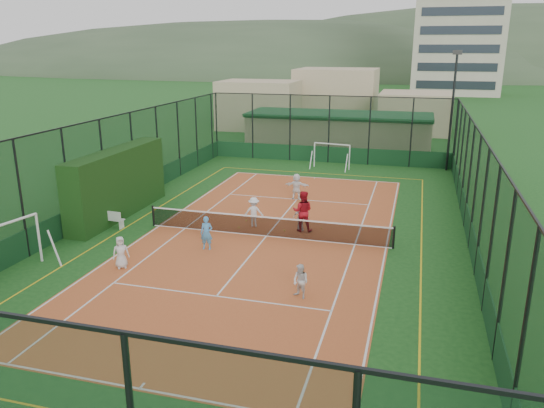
% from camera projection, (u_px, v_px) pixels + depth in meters
% --- Properties ---
extents(ground, '(300.00, 300.00, 0.00)m').
position_uv_depth(ground, '(266.00, 236.00, 24.70)').
color(ground, '#1A4C1B').
rests_on(ground, ground).
extents(court_slab, '(11.17, 23.97, 0.01)m').
position_uv_depth(court_slab, '(266.00, 236.00, 24.69)').
color(court_slab, '#B04D27').
rests_on(court_slab, ground).
extents(tennis_net, '(11.67, 0.12, 1.06)m').
position_uv_depth(tennis_net, '(266.00, 226.00, 24.54)').
color(tennis_net, black).
rests_on(tennis_net, ground).
extents(perimeter_fence, '(18.12, 34.12, 5.00)m').
position_uv_depth(perimeter_fence, '(266.00, 185.00, 23.98)').
color(perimeter_fence, black).
rests_on(perimeter_fence, ground).
extents(floodlight_ne, '(0.60, 0.26, 8.25)m').
position_uv_depth(floodlight_ne, '(452.00, 112.00, 36.64)').
color(floodlight_ne, black).
rests_on(floodlight_ne, ground).
extents(clubhouse, '(15.20, 7.20, 3.15)m').
position_uv_depth(clubhouse, '(338.00, 132.00, 44.55)').
color(clubhouse, tan).
rests_on(clubhouse, ground).
extents(apartment_tower, '(15.00, 12.00, 30.00)m').
position_uv_depth(apartment_tower, '(461.00, 7.00, 93.02)').
color(apartment_tower, beige).
rests_on(apartment_tower, ground).
extents(distant_hills, '(200.00, 60.00, 24.00)m').
position_uv_depth(distant_hills, '(401.00, 74.00, 163.17)').
color(distant_hills, '#384C33').
rests_on(distant_hills, ground).
extents(hedge_left, '(1.19, 7.92, 3.46)m').
position_uv_depth(hedge_left, '(118.00, 183.00, 27.34)').
color(hedge_left, black).
rests_on(hedge_left, ground).
extents(white_bench, '(1.64, 0.53, 0.91)m').
position_uv_depth(white_bench, '(109.00, 218.00, 25.85)').
color(white_bench, white).
rests_on(white_bench, ground).
extents(futsal_goal_near, '(3.31, 1.51, 2.06)m').
position_uv_depth(futsal_goal_near, '(6.00, 250.00, 20.25)').
color(futsal_goal_near, white).
rests_on(futsal_goal_near, ground).
extents(futsal_goal_far, '(2.83, 1.21, 1.76)m').
position_uv_depth(futsal_goal_far, '(332.00, 156.00, 38.21)').
color(futsal_goal_far, white).
rests_on(futsal_goal_far, ground).
extents(child_near_left, '(0.76, 0.72, 1.31)m').
position_uv_depth(child_near_left, '(121.00, 252.00, 21.03)').
color(child_near_left, silver).
rests_on(child_near_left, court_slab).
extents(child_near_mid, '(0.58, 0.42, 1.47)m').
position_uv_depth(child_near_mid, '(207.00, 233.00, 22.95)').
color(child_near_mid, '#4B98D6').
rests_on(child_near_mid, court_slab).
extents(child_near_right, '(0.76, 0.70, 1.25)m').
position_uv_depth(child_near_right, '(301.00, 281.00, 18.50)').
color(child_near_right, silver).
rests_on(child_near_right, court_slab).
extents(child_far_left, '(1.03, 0.70, 1.48)m').
position_uv_depth(child_far_left, '(254.00, 212.00, 25.84)').
color(child_far_left, white).
rests_on(child_far_left, court_slab).
extents(child_far_right, '(0.76, 0.34, 1.28)m').
position_uv_depth(child_far_right, '(301.00, 218.00, 25.27)').
color(child_far_right, white).
rests_on(child_far_right, court_slab).
extents(child_far_back, '(1.40, 0.45, 1.51)m').
position_uv_depth(child_far_back, '(297.00, 186.00, 30.46)').
color(child_far_back, white).
rests_on(child_far_back, court_slab).
extents(coach, '(1.03, 0.84, 1.97)m').
position_uv_depth(coach, '(303.00, 211.00, 25.15)').
color(coach, '#AC121E').
rests_on(coach, court_slab).
extents(tennis_balls, '(5.70, 1.44, 0.07)m').
position_uv_depth(tennis_balls, '(258.00, 225.00, 26.07)').
color(tennis_balls, '#CCE033').
rests_on(tennis_balls, court_slab).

